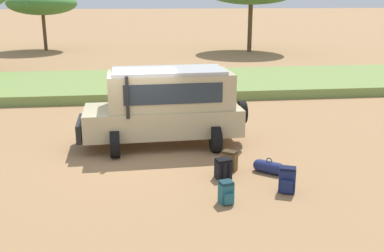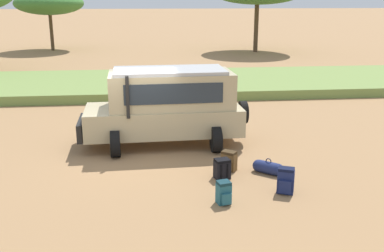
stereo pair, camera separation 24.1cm
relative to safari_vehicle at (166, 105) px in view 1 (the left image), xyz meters
name	(u,v)px [view 1 (the left image)]	position (x,y,z in m)	size (l,w,h in m)	color
ground_plane	(137,154)	(-0.97, -0.84, -1.29)	(320.00, 320.00, 0.00)	#9E754C
grass_bank	(135,84)	(-0.97, 9.31, -1.07)	(120.00, 7.00, 0.44)	olive
safari_vehicle	(166,105)	(0.00, 0.00, 0.00)	(5.39, 2.84, 2.44)	tan
backpack_beside_front_wheel	(287,180)	(2.65, -4.07, -0.98)	(0.46, 0.43, 0.65)	navy
backpack_cluster_center	(223,169)	(1.27, -2.99, -1.03)	(0.45, 0.46, 0.54)	black
backpack_near_rear_wheel	(226,193)	(1.06, -4.48, -1.03)	(0.36, 0.41, 0.54)	#235B6B
backpack_outermost	(229,161)	(1.55, -2.47, -1.03)	(0.47, 0.47, 0.55)	brown
duffel_bag_low_black_case	(269,167)	(2.57, -2.81, -1.13)	(0.77, 0.69, 0.43)	navy
acacia_tree_left_mid	(42,3)	(-8.67, 27.22, 2.69)	(5.87, 6.10, 4.97)	brown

